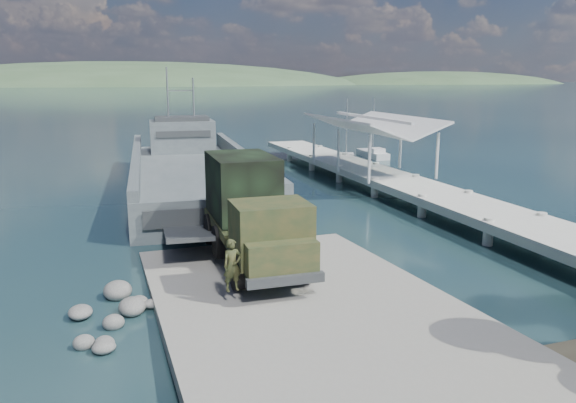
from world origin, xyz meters
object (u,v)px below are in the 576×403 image
at_px(pier, 377,167).
at_px(landing_craft, 192,178).
at_px(military_truck, 251,211).
at_px(sailboat_far, 373,154).
at_px(sailboat_near, 346,160).
at_px(soldier, 233,276).

xyz_separation_m(pier, landing_craft, (-13.07, 4.09, -0.80)).
xyz_separation_m(landing_craft, military_truck, (-0.50, -18.62, 1.82)).
relative_size(landing_craft, military_truck, 3.58).
xyz_separation_m(landing_craft, sailboat_far, (20.38, 10.63, -0.47)).
bearing_deg(pier, landing_craft, 162.61).
bearing_deg(sailboat_near, sailboat_far, 54.50).
relative_size(landing_craft, sailboat_near, 5.25).
height_order(sailboat_near, sailboat_far, sailboat_near).
distance_m(military_truck, soldier, 4.80).
xyz_separation_m(military_truck, sailboat_far, (20.88, 29.25, -2.29)).
bearing_deg(landing_craft, sailboat_far, 32.18).
bearing_deg(military_truck, landing_craft, 90.18).
bearing_deg(pier, sailboat_near, 76.04).
relative_size(military_truck, sailboat_far, 1.50).
distance_m(pier, landing_craft, 13.72).
xyz_separation_m(sailboat_near, sailboat_far, (4.36, 2.85, -0.01)).
bearing_deg(soldier, landing_craft, 75.51).
bearing_deg(pier, sailboat_far, 63.60).
bearing_deg(sailboat_far, military_truck, -123.12).
bearing_deg(pier, soldier, -129.32).
bearing_deg(sailboat_far, sailboat_near, -144.39).
xyz_separation_m(pier, sailboat_far, (7.31, 14.72, -1.27)).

